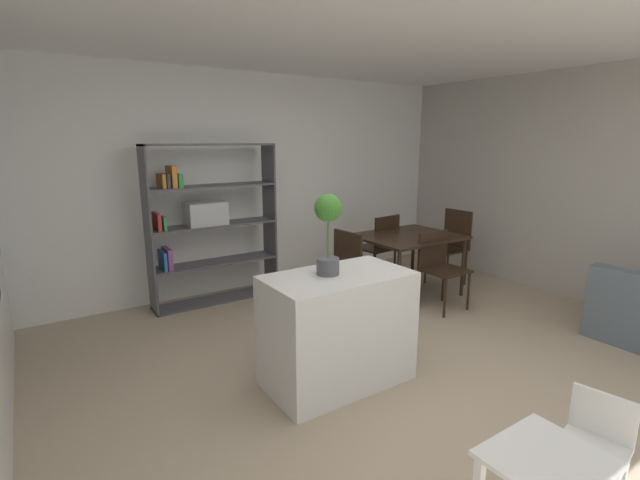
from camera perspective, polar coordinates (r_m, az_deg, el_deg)
The scene contains 14 objects.
ground_plane at distance 3.85m, azimuth 7.71°, elevation -16.56°, with size 8.71×8.71×0.00m, color tan.
ceiling_slab at distance 3.46m, azimuth 9.19°, elevation 26.49°, with size 6.34×5.52×0.06m.
back_partition at distance 5.71m, azimuth -10.28°, elevation 7.12°, with size 6.34×0.06×2.68m, color white.
right_partition_gray at distance 5.96m, azimuth 31.62°, elevation 5.68°, with size 0.06×5.52×2.68m, color #B2ADA3.
kitchen_island at distance 3.53m, azimuth 2.25°, elevation -11.25°, with size 1.11×0.63×0.88m, color silver.
potted_plant_on_island at distance 3.28m, azimuth 1.03°, elevation 1.83°, with size 0.21×0.21×0.61m.
open_bookshelf at distance 5.25m, azimuth -14.34°, elevation 2.44°, with size 1.47×0.33×1.83m.
child_table at distance 2.51m, azimuth 26.78°, elevation -25.11°, with size 0.52×0.45×0.48m.
child_chair_right at distance 2.92m, azimuth 31.64°, elevation -21.19°, with size 0.36×0.36×0.58m.
dining_table at distance 5.51m, azimuth 11.11°, elevation -0.07°, with size 1.18×0.96×0.75m.
dining_chair_island_side at distance 5.02m, azimuth 4.50°, elevation -2.76°, with size 0.48×0.48×0.89m.
dining_chair_window_side at distance 6.12m, azimuth 16.48°, elevation -0.09°, with size 0.44×0.43×0.97m.
dining_chair_far at distance 5.91m, azimuth 7.72°, elevation -0.37°, with size 0.48×0.48×0.92m.
dining_chair_near at distance 5.21m, azimuth 14.95°, elevation -2.78°, with size 0.46×0.43×0.86m.
Camera 1 is at (-2.25, -2.50, 1.87)m, focal length 25.11 mm.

